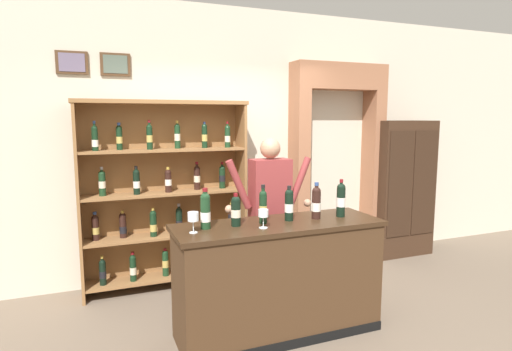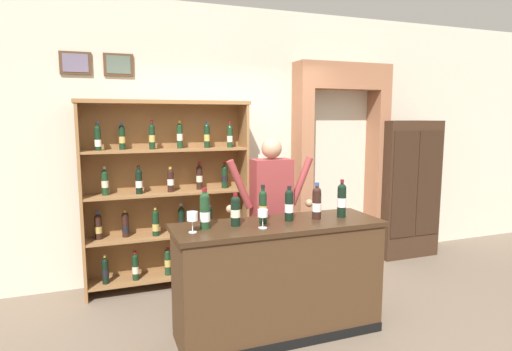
{
  "view_description": "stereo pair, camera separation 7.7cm",
  "coord_description": "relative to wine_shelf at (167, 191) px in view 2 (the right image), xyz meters",
  "views": [
    {
      "loc": [
        -1.42,
        -3.16,
        1.87
      ],
      "look_at": [
        -0.11,
        0.12,
        1.38
      ],
      "focal_mm": 29.64,
      "sensor_mm": 36.0,
      "label": 1
    },
    {
      "loc": [
        -1.34,
        -3.19,
        1.87
      ],
      "look_at": [
        -0.11,
        0.12,
        1.38
      ],
      "focal_mm": 29.64,
      "sensor_mm": 36.0,
      "label": 2
    }
  ],
  "objects": [
    {
      "name": "wine_glass_left",
      "position": [
        0.53,
        -1.52,
        0.02
      ],
      "size": [
        0.08,
        0.08,
        0.15
      ],
      "color": "silver",
      "rests_on": "tasting_counter"
    },
    {
      "name": "shopkeeper",
      "position": [
        0.91,
        -0.77,
        -0.05
      ],
      "size": [
        0.93,
        0.22,
        1.67
      ],
      "color": "#2D3347",
      "rests_on": "ground"
    },
    {
      "name": "ground_plane",
      "position": [
        0.66,
        -1.41,
        -1.09
      ],
      "size": [
        14.0,
        14.0,
        0.02
      ],
      "primitive_type": "cube",
      "color": "#6B5B4C"
    },
    {
      "name": "tasting_bottle_vin_santo",
      "position": [
        0.34,
        -1.37,
        0.04
      ],
      "size": [
        0.08,
        0.08,
        0.27
      ],
      "color": "black",
      "rests_on": "tasting_counter"
    },
    {
      "name": "wine_glass_center",
      "position": [
        -0.03,
        -1.45,
        0.03
      ],
      "size": [
        0.08,
        0.08,
        0.16
      ],
      "color": "silver",
      "rests_on": "tasting_counter"
    },
    {
      "name": "tasting_bottle_bianco",
      "position": [
        1.08,
        -1.39,
        0.06
      ],
      "size": [
        0.08,
        0.08,
        0.32
      ],
      "color": "black",
      "rests_on": "tasting_counter"
    },
    {
      "name": "tasting_bottle_riserva",
      "position": [
        0.59,
        -1.37,
        0.06
      ],
      "size": [
        0.07,
        0.07,
        0.33
      ],
      "color": "black",
      "rests_on": "tasting_counter"
    },
    {
      "name": "archway_doorway",
      "position": [
        2.24,
        0.19,
        0.36
      ],
      "size": [
        1.28,
        0.45,
        2.54
      ],
      "color": "#9E6647",
      "rests_on": "ground"
    },
    {
      "name": "tasting_bottle_rosso",
      "position": [
        0.09,
        -1.36,
        0.06
      ],
      "size": [
        0.08,
        0.08,
        0.33
      ],
      "color": "#19381E",
      "rests_on": "tasting_counter"
    },
    {
      "name": "tasting_bottle_chianti",
      "position": [
        1.32,
        -1.4,
        0.07
      ],
      "size": [
        0.08,
        0.08,
        0.34
      ],
      "color": "black",
      "rests_on": "tasting_counter"
    },
    {
      "name": "side_cabinet",
      "position": [
        3.19,
        -0.0,
        -0.16
      ],
      "size": [
        0.83,
        0.47,
        1.83
      ],
      "color": "#382316",
      "rests_on": "ground"
    },
    {
      "name": "back_wall",
      "position": [
        0.66,
        0.32,
        0.5
      ],
      "size": [
        12.0,
        0.19,
        3.14
      ],
      "color": "beige",
      "rests_on": "ground"
    },
    {
      "name": "tasting_counter",
      "position": [
        0.71,
        -1.41,
        -0.58
      ],
      "size": [
        1.79,
        0.6,
        0.99
      ],
      "color": "#422B19",
      "rests_on": "ground"
    },
    {
      "name": "wine_shelf",
      "position": [
        0.0,
        0.0,
        0.0
      ],
      "size": [
        1.8,
        0.35,
        2.05
      ],
      "color": "olive",
      "rests_on": "ground"
    },
    {
      "name": "tasting_bottle_super_tuscan",
      "position": [
        0.83,
        -1.37,
        0.05
      ],
      "size": [
        0.08,
        0.08,
        0.3
      ],
      "color": "black",
      "rests_on": "tasting_counter"
    }
  ]
}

